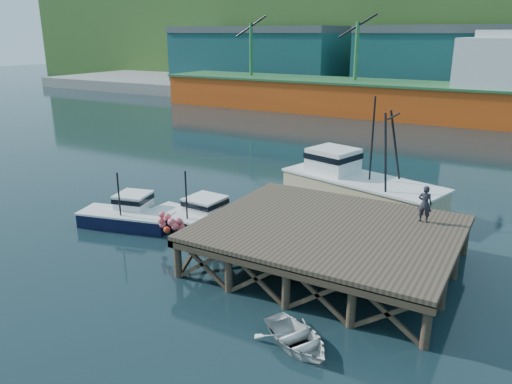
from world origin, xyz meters
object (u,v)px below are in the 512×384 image
Objects in this scene: boat_navy at (128,214)px; dockworker at (425,204)px; boat_black at (197,218)px; dinghy at (296,338)px; trawler at (358,183)px.

boat_navy is 3.17× the size of dockworker.
dinghy is (10.13, -7.64, -0.34)m from boat_black.
boat_black is 12.69m from dinghy.
dockworker is at bearing -35.07° from trawler.
dinghy is (3.31, -16.54, -1.16)m from trawler.
boat_black is at bearing 8.83° from boat_navy.
trawler is at bearing 30.52° from boat_navy.
trawler is (10.72, 10.54, 0.80)m from boat_navy.
boat_navy is at bearing -120.04° from trawler.
boat_navy is at bearing 13.70° from dockworker.
dockworker is at bearing 13.17° from boat_black.
trawler reaches higher than dinghy.
boat_navy is 1.79× the size of dinghy.
boat_navy is 0.96× the size of boat_black.
trawler is (6.82, 8.90, 0.82)m from boat_black.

